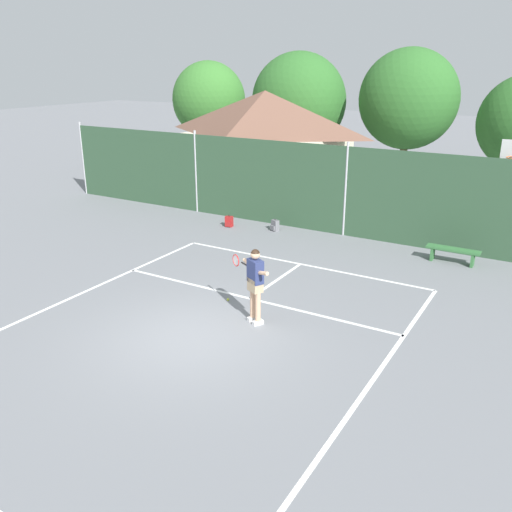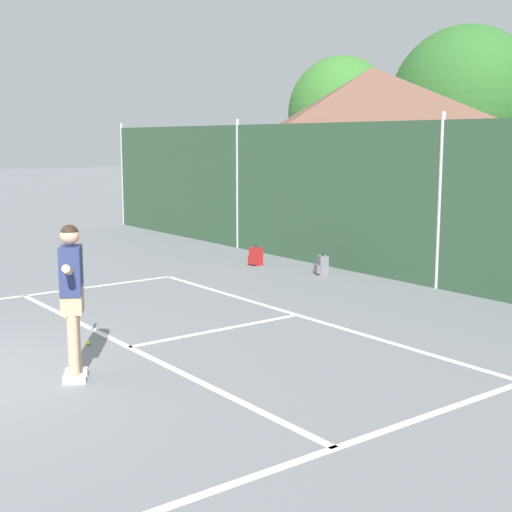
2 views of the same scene
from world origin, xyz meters
The scene contains 6 objects.
chainlink_fence centered at (0.00, 9.00, 1.59)m, with size 26.09×0.09×3.32m.
clubhouse_building centered at (-5.37, 12.68, 2.45)m, with size 7.20×4.98×4.73m.
tennis_player centered at (0.82, 1.35, 1.11)m, with size 1.33×0.65×1.85m.
tennis_ball centered at (-0.43, 2.07, 0.03)m, with size 0.07×0.07×0.07m, color #CCE033.
backpack_red centered at (-4.13, 7.78, 0.19)m, with size 0.30×0.27×0.46m.
backpack_grey centered at (-2.38, 8.21, 0.19)m, with size 0.33×0.32×0.46m.
Camera 2 is at (8.66, -1.90, 2.83)m, focal length 50.55 mm.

